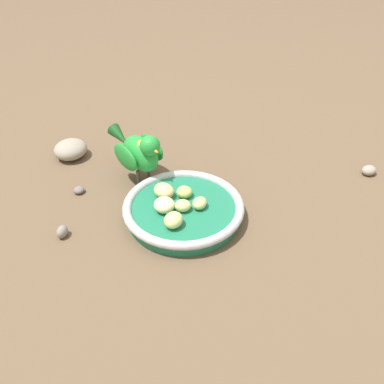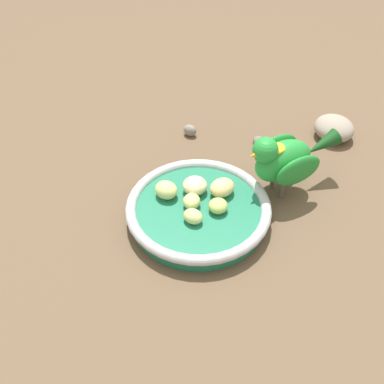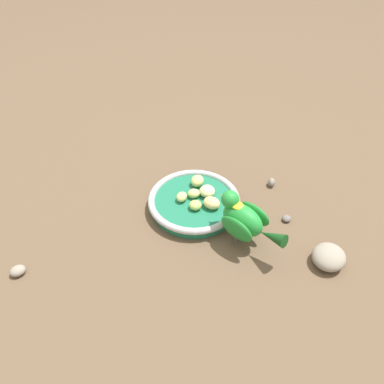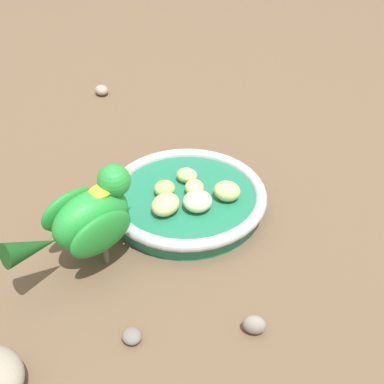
# 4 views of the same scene
# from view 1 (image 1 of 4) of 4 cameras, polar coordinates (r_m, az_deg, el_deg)

# --- Properties ---
(ground_plane) EXTENTS (4.00, 4.00, 0.00)m
(ground_plane) POSITION_cam_1_polar(r_m,az_deg,el_deg) (0.79, -0.05, -3.55)
(ground_plane) COLOR brown
(feeding_bowl) EXTENTS (0.22, 0.22, 0.03)m
(feeding_bowl) POSITION_cam_1_polar(r_m,az_deg,el_deg) (0.79, -1.05, -2.19)
(feeding_bowl) COLOR #1E7251
(feeding_bowl) RESTS_ON ground_plane
(apple_piece_0) EXTENTS (0.05, 0.05, 0.03)m
(apple_piece_0) POSITION_cam_1_polar(r_m,az_deg,el_deg) (0.77, -3.61, -1.67)
(apple_piece_0) COLOR beige
(apple_piece_0) RESTS_ON feeding_bowl
(apple_piece_1) EXTENTS (0.03, 0.03, 0.02)m
(apple_piece_1) POSITION_cam_1_polar(r_m,az_deg,el_deg) (0.80, -1.00, 0.01)
(apple_piece_1) COLOR #B2CC66
(apple_piece_1) RESTS_ON feeding_bowl
(apple_piece_2) EXTENTS (0.03, 0.03, 0.02)m
(apple_piece_2) POSITION_cam_1_polar(r_m,az_deg,el_deg) (0.77, 1.00, -1.44)
(apple_piece_2) COLOR #C6D17A
(apple_piece_2) RESTS_ON feeding_bowl
(apple_piece_3) EXTENTS (0.05, 0.05, 0.03)m
(apple_piece_3) POSITION_cam_1_polar(r_m,az_deg,el_deg) (0.80, -3.67, 0.19)
(apple_piece_3) COLOR #E5C67F
(apple_piece_3) RESTS_ON feeding_bowl
(apple_piece_4) EXTENTS (0.03, 0.04, 0.02)m
(apple_piece_4) POSITION_cam_1_polar(r_m,az_deg,el_deg) (0.77, -1.21, -1.77)
(apple_piece_4) COLOR #C6D17A
(apple_piece_4) RESTS_ON feeding_bowl
(apple_piece_5) EXTENTS (0.04, 0.03, 0.03)m
(apple_piece_5) POSITION_cam_1_polar(r_m,az_deg,el_deg) (0.73, -2.43, -3.64)
(apple_piece_5) COLOR #C6D17A
(apple_piece_5) RESTS_ON feeding_bowl
(parrot) EXTENTS (0.12, 0.15, 0.12)m
(parrot) POSITION_cam_1_polar(r_m,az_deg,el_deg) (0.86, -6.82, 5.28)
(parrot) COLOR #59544C
(parrot) RESTS_ON ground_plane
(rock_large) EXTENTS (0.09, 0.09, 0.04)m
(rock_large) POSITION_cam_1_polar(r_m,az_deg,el_deg) (0.99, -15.46, 5.35)
(rock_large) COLOR gray
(rock_large) RESTS_ON ground_plane
(pebble_0) EXTENTS (0.03, 0.02, 0.02)m
(pebble_0) POSITION_cam_1_polar(r_m,az_deg,el_deg) (0.78, -16.46, -4.95)
(pebble_0) COLOR gray
(pebble_0) RESTS_ON ground_plane
(pebble_1) EXTENTS (0.03, 0.03, 0.01)m
(pebble_1) POSITION_cam_1_polar(r_m,az_deg,el_deg) (0.88, -14.51, 0.17)
(pebble_1) COLOR slate
(pebble_1) RESTS_ON ground_plane
(pebble_2) EXTENTS (0.04, 0.04, 0.02)m
(pebble_2) POSITION_cam_1_polar(r_m,az_deg,el_deg) (0.97, 21.96, 2.63)
(pebble_2) COLOR gray
(pebble_2) RESTS_ON ground_plane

